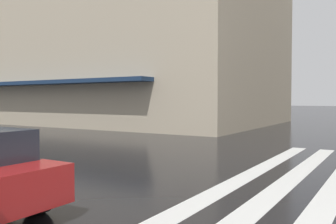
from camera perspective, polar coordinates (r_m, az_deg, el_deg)
haussmann_block_mid at (r=32.45m, az=-7.69°, el=15.48°), size 16.93×25.29×19.35m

